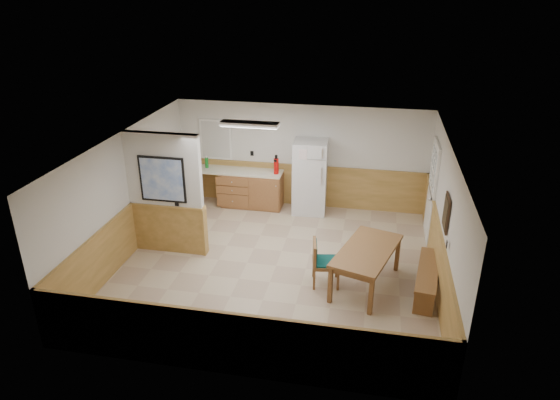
% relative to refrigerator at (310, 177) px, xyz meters
% --- Properties ---
extents(ground, '(6.00, 6.00, 0.00)m').
position_rel_refrigerator_xyz_m(ground, '(-0.28, -2.63, -0.88)').
color(ground, tan).
rests_on(ground, ground).
extents(ceiling, '(6.00, 6.00, 0.02)m').
position_rel_refrigerator_xyz_m(ceiling, '(-0.28, -2.63, 1.62)').
color(ceiling, silver).
rests_on(ceiling, back_wall).
extents(back_wall, '(6.00, 0.02, 2.50)m').
position_rel_refrigerator_xyz_m(back_wall, '(-0.28, 0.37, 0.37)').
color(back_wall, silver).
rests_on(back_wall, ground).
extents(right_wall, '(0.02, 6.00, 2.50)m').
position_rel_refrigerator_xyz_m(right_wall, '(2.72, -2.63, 0.37)').
color(right_wall, silver).
rests_on(right_wall, ground).
extents(left_wall, '(0.02, 6.00, 2.50)m').
position_rel_refrigerator_xyz_m(left_wall, '(-3.28, -2.63, 0.37)').
color(left_wall, silver).
rests_on(left_wall, ground).
extents(wainscot_back, '(6.00, 0.04, 1.00)m').
position_rel_refrigerator_xyz_m(wainscot_back, '(-0.28, 0.35, -0.38)').
color(wainscot_back, tan).
rests_on(wainscot_back, ground).
extents(wainscot_right, '(0.04, 6.00, 1.00)m').
position_rel_refrigerator_xyz_m(wainscot_right, '(2.70, -2.63, -0.38)').
color(wainscot_right, tan).
rests_on(wainscot_right, ground).
extents(wainscot_left, '(0.04, 6.00, 1.00)m').
position_rel_refrigerator_xyz_m(wainscot_left, '(-3.26, -2.63, -0.38)').
color(wainscot_left, tan).
rests_on(wainscot_left, ground).
extents(partition_wall, '(1.50, 0.20, 2.50)m').
position_rel_refrigerator_xyz_m(partition_wall, '(-2.53, -2.43, 0.35)').
color(partition_wall, silver).
rests_on(partition_wall, ground).
extents(kitchen_counter, '(2.20, 0.61, 1.00)m').
position_rel_refrigerator_xyz_m(kitchen_counter, '(-1.49, 0.05, -0.42)').
color(kitchen_counter, brown).
rests_on(kitchen_counter, ground).
extents(exterior_door, '(0.07, 1.02, 2.15)m').
position_rel_refrigerator_xyz_m(exterior_door, '(2.68, -0.73, 0.17)').
color(exterior_door, white).
rests_on(exterior_door, ground).
extents(kitchen_window, '(0.80, 0.04, 1.00)m').
position_rel_refrigerator_xyz_m(kitchen_window, '(-2.38, 0.35, 0.67)').
color(kitchen_window, white).
rests_on(kitchen_window, back_wall).
extents(wall_painting, '(0.04, 0.50, 0.60)m').
position_rel_refrigerator_xyz_m(wall_painting, '(2.68, -2.93, 0.67)').
color(wall_painting, '#332214').
rests_on(wall_painting, right_wall).
extents(fluorescent_fixture, '(1.20, 0.30, 0.09)m').
position_rel_refrigerator_xyz_m(fluorescent_fixture, '(-1.08, -1.33, 1.57)').
color(fluorescent_fixture, white).
rests_on(fluorescent_fixture, ceiling).
extents(refrigerator, '(0.81, 0.74, 1.76)m').
position_rel_refrigerator_xyz_m(refrigerator, '(0.00, 0.00, 0.00)').
color(refrigerator, silver).
rests_on(refrigerator, ground).
extents(dining_table, '(1.30, 1.86, 0.75)m').
position_rel_refrigerator_xyz_m(dining_table, '(1.44, -2.98, -0.22)').
color(dining_table, brown).
rests_on(dining_table, ground).
extents(dining_bench, '(0.56, 1.62, 0.45)m').
position_rel_refrigerator_xyz_m(dining_bench, '(2.52, -2.95, -0.54)').
color(dining_bench, brown).
rests_on(dining_bench, ground).
extents(dining_chair, '(0.74, 0.56, 0.85)m').
position_rel_refrigerator_xyz_m(dining_chair, '(0.63, -3.07, -0.39)').
color(dining_chair, brown).
rests_on(dining_chair, ground).
extents(fire_extinguisher, '(0.14, 0.14, 0.46)m').
position_rel_refrigerator_xyz_m(fire_extinguisher, '(-0.81, 0.01, 0.22)').
color(fire_extinguisher, '#C00D0A').
rests_on(fire_extinguisher, kitchen_counter).
extents(soap_bottle, '(0.08, 0.08, 0.25)m').
position_rel_refrigerator_xyz_m(soap_bottle, '(-2.56, 0.10, 0.15)').
color(soap_bottle, '#178226').
rests_on(soap_bottle, kitchen_counter).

